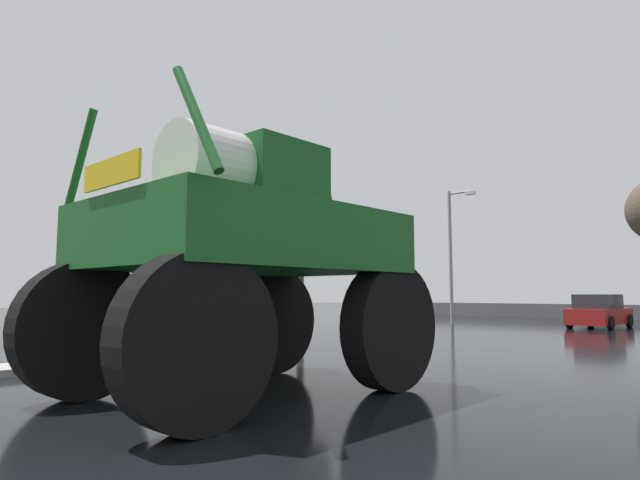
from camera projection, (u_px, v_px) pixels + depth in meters
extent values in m
plane|color=black|center=(525.00, 343.00, 16.93)|extent=(120.00, 120.00, 0.00)
cube|color=#9E9B93|center=(56.00, 366.00, 10.96)|extent=(1.12, 9.41, 0.15)
cylinder|color=black|center=(271.00, 321.00, 10.56)|extent=(0.45, 2.02, 2.02)
cylinder|color=black|center=(391.00, 326.00, 8.64)|extent=(0.45, 2.02, 2.02)
cylinder|color=black|center=(84.00, 329.00, 7.87)|extent=(0.45, 2.02, 2.02)
cylinder|color=black|center=(198.00, 341.00, 5.95)|extent=(0.45, 2.02, 2.02)
cube|color=#195B23|center=(246.00, 241.00, 8.39)|extent=(3.38, 4.39, 0.95)
cube|color=#154E1E|center=(268.00, 181.00, 8.83)|extent=(1.43, 1.50, 1.12)
cylinder|color=silver|center=(213.00, 167.00, 8.03)|extent=(1.19, 1.35, 1.18)
cylinder|color=#195B23|center=(80.00, 160.00, 8.08)|extent=(0.87, 0.13, 1.47)
cylinder|color=#195B23|center=(197.00, 118.00, 6.05)|extent=(0.95, 0.13, 1.43)
cube|color=yellow|center=(111.00, 172.00, 6.84)|extent=(1.45, 0.05, 0.36)
cube|color=maroon|center=(600.00, 316.00, 24.59)|extent=(1.87, 4.17, 0.70)
cube|color=#23282D|center=(598.00, 301.00, 24.55)|extent=(1.65, 2.16, 0.64)
cylinder|color=black|center=(590.00, 320.00, 26.12)|extent=(0.20, 0.61, 0.60)
cylinder|color=black|center=(629.00, 321.00, 24.93)|extent=(0.20, 0.61, 0.60)
cylinder|color=black|center=(569.00, 322.00, 24.20)|extent=(0.20, 0.61, 0.60)
cylinder|color=black|center=(611.00, 323.00, 23.02)|extent=(0.20, 0.61, 0.60)
cylinder|color=gray|center=(248.00, 276.00, 16.00)|extent=(0.11, 0.11, 4.11)
cube|color=black|center=(254.00, 226.00, 16.32)|extent=(0.24, 0.32, 0.84)
sphere|color=red|center=(259.00, 218.00, 16.48)|extent=(0.17, 0.17, 0.17)
sphere|color=#3C2403|center=(259.00, 226.00, 16.46)|extent=(0.17, 0.17, 0.17)
sphere|color=black|center=(259.00, 235.00, 16.43)|extent=(0.17, 0.17, 0.17)
cylinder|color=gray|center=(451.00, 257.00, 28.80)|extent=(0.18, 0.18, 7.07)
cylinder|color=gray|center=(459.00, 193.00, 28.72)|extent=(1.24, 0.10, 0.10)
cube|color=silver|center=(470.00, 193.00, 28.29)|extent=(0.50, 0.24, 0.16)
cylinder|color=#473828|center=(300.00, 277.00, 22.68)|extent=(0.30, 0.30, 4.53)
ellipsoid|color=brown|center=(301.00, 201.00, 23.00)|extent=(2.70, 2.70, 2.30)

